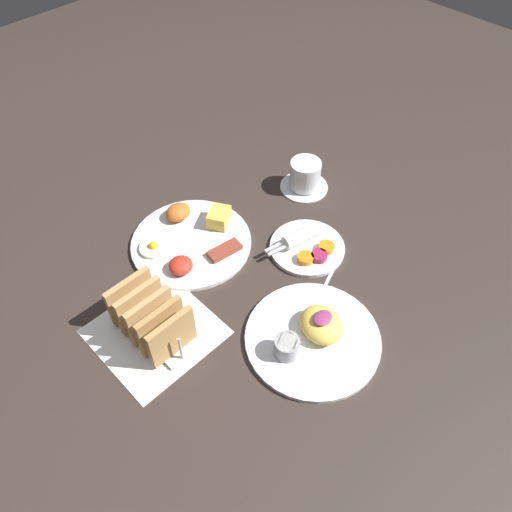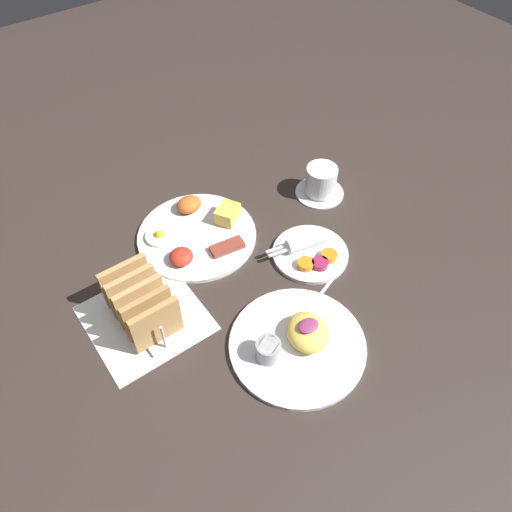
% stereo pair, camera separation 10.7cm
% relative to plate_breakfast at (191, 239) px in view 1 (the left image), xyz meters
% --- Properties ---
extents(ground_plane, '(3.00, 3.00, 0.00)m').
position_rel_plate_breakfast_xyz_m(ground_plane, '(0.00, -0.18, -0.01)').
color(ground_plane, '#332823').
extents(napkin_flat, '(0.22, 0.22, 0.00)m').
position_rel_plate_breakfast_xyz_m(napkin_flat, '(-0.20, -0.13, -0.01)').
color(napkin_flat, white).
rests_on(napkin_flat, ground_plane).
extents(plate_breakfast, '(0.27, 0.27, 0.05)m').
position_rel_plate_breakfast_xyz_m(plate_breakfast, '(0.00, 0.00, 0.00)').
color(plate_breakfast, white).
rests_on(plate_breakfast, ground_plane).
extents(plate_condiments, '(0.18, 0.17, 0.04)m').
position_rel_plate_breakfast_xyz_m(plate_condiments, '(0.17, -0.20, 0.00)').
color(plate_condiments, white).
rests_on(plate_condiments, ground_plane).
extents(plate_foreground, '(0.26, 0.26, 0.06)m').
position_rel_plate_breakfast_xyz_m(plate_foreground, '(0.00, -0.36, 0.00)').
color(plate_foreground, white).
rests_on(plate_foreground, ground_plane).
extents(toast_rack, '(0.10, 0.18, 0.10)m').
position_rel_plate_breakfast_xyz_m(toast_rack, '(-0.20, -0.13, 0.04)').
color(toast_rack, '#B7B7BC').
rests_on(toast_rack, ground_plane).
extents(coffee_cup, '(0.12, 0.12, 0.08)m').
position_rel_plate_breakfast_xyz_m(coffee_cup, '(0.32, -0.05, 0.03)').
color(coffee_cup, white).
rests_on(coffee_cup, ground_plane).
extents(teaspoon, '(0.13, 0.05, 0.01)m').
position_rel_plate_breakfast_xyz_m(teaspoon, '(0.11, -0.30, -0.01)').
color(teaspoon, silver).
rests_on(teaspoon, ground_plane).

